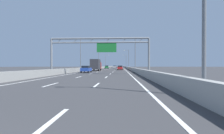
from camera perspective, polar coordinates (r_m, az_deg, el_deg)
ground_plane at (r=100.95m, az=0.78°, el=-0.37°), size 260.00×260.00×0.00m
lane_dash_left_1 at (r=14.52m, az=-19.33°, el=-5.47°), size 0.16×3.00×0.01m
lane_dash_left_2 at (r=23.08m, az=-10.85°, el=-3.25°), size 0.16×3.00×0.01m
lane_dash_left_3 at (r=31.88m, az=-7.01°, el=-2.21°), size 0.16×3.00×0.01m
lane_dash_left_4 at (r=40.77m, az=-4.84°, el=-1.62°), size 0.16×3.00×0.01m
lane_dash_left_5 at (r=49.69m, az=-3.45°, el=-1.24°), size 0.16×3.00×0.01m
lane_dash_left_6 at (r=58.64m, az=-2.48°, el=-0.98°), size 0.16×3.00×0.01m
lane_dash_left_7 at (r=67.61m, az=-1.77°, el=-0.78°), size 0.16×3.00×0.01m
lane_dash_left_8 at (r=76.58m, az=-1.23°, el=-0.64°), size 0.16×3.00×0.01m
lane_dash_left_9 at (r=85.56m, az=-0.80°, el=-0.52°), size 0.16×3.00×0.01m
lane_dash_left_10 at (r=94.54m, az=-0.45°, el=-0.42°), size 0.16×3.00×0.01m
lane_dash_left_11 at (r=103.53m, az=-0.16°, el=-0.34°), size 0.16×3.00×0.01m
lane_dash_left_12 at (r=112.51m, az=0.08°, el=-0.28°), size 0.16×3.00×0.01m
lane_dash_left_13 at (r=121.50m, az=0.28°, el=-0.22°), size 0.16×3.00×0.01m
lane_dash_left_14 at (r=130.49m, az=0.46°, el=-0.17°), size 0.16×3.00×0.01m
lane_dash_left_15 at (r=139.49m, az=0.61°, el=-0.13°), size 0.16×3.00×0.01m
lane_dash_left_16 at (r=148.48m, az=0.75°, el=-0.09°), size 0.16×3.00×0.01m
lane_dash_left_17 at (r=157.47m, az=0.87°, el=-0.06°), size 0.16×3.00×0.01m
lane_dash_right_0 at (r=4.98m, az=-20.11°, el=-17.08°), size 0.16×3.00×0.01m
lane_dash_right_1 at (r=13.58m, az=-5.05°, el=-5.86°), size 0.16×3.00×0.01m
lane_dash_right_2 at (r=22.50m, az=-1.89°, el=-3.34°), size 0.16×3.00×0.01m
lane_dash_right_3 at (r=31.46m, az=-0.53°, el=-2.25°), size 0.16×3.00×0.01m
lane_dash_right_4 at (r=40.44m, az=0.22°, el=-1.64°), size 0.16×3.00×0.01m
lane_dash_right_5 at (r=49.43m, az=0.70°, el=-1.25°), size 0.16×3.00×0.01m
lane_dash_right_6 at (r=58.42m, az=1.03°, el=-0.98°), size 0.16×3.00×0.01m
lane_dash_right_7 at (r=67.41m, az=1.28°, el=-0.79°), size 0.16×3.00×0.01m
lane_dash_right_8 at (r=76.41m, az=1.46°, el=-0.64°), size 0.16×3.00×0.01m
lane_dash_right_9 at (r=85.40m, az=1.61°, el=-0.52°), size 0.16×3.00×0.01m
lane_dash_right_10 at (r=94.40m, az=1.73°, el=-0.42°), size 0.16×3.00×0.01m
lane_dash_right_11 at (r=103.40m, az=1.83°, el=-0.34°), size 0.16×3.00×0.01m
lane_dash_right_12 at (r=112.40m, az=1.91°, el=-0.28°), size 0.16×3.00×0.01m
lane_dash_right_13 at (r=121.39m, az=1.98°, el=-0.22°), size 0.16×3.00×0.01m
lane_dash_right_14 at (r=130.39m, az=2.04°, el=-0.17°), size 0.16×3.00×0.01m
lane_dash_right_15 at (r=139.39m, az=2.09°, el=-0.13°), size 0.16×3.00×0.01m
lane_dash_right_16 at (r=148.39m, az=2.14°, el=-0.09°), size 0.16×3.00×0.01m
lane_dash_right_17 at (r=157.39m, az=2.18°, el=-0.06°), size 0.16×3.00×0.01m
edge_line_left at (r=89.33m, az=-2.87°, el=-0.48°), size 0.16×176.00×0.01m
edge_line_right at (r=88.90m, az=3.88°, el=-0.48°), size 0.16×176.00×0.01m
barrier_left at (r=111.38m, az=-2.58°, el=-0.04°), size 0.45×220.00×0.95m
barrier_right at (r=110.92m, az=4.53°, el=-0.05°), size 0.45×220.00×0.95m
sign_gantry at (r=30.34m, az=-3.82°, el=6.87°), size 17.30×0.36×6.36m
streetlamp_left_mid at (r=50.20m, az=-9.99°, el=4.93°), size 2.58×0.28×9.50m
streetlamp_right_mid at (r=49.10m, az=7.33°, el=5.03°), size 2.58×0.28×9.50m
streetlamp_left_far at (r=89.70m, az=-4.27°, el=2.97°), size 2.58×0.28×9.50m
streetlamp_right_far at (r=89.09m, az=5.31°, el=2.99°), size 2.58×0.28×9.50m
streetlamp_left_distant at (r=129.59m, az=-2.07°, el=2.21°), size 2.58×0.28×9.50m
streetlamp_right_distant at (r=129.16m, az=4.55°, el=2.21°), size 2.58×0.28×9.50m
blue_car at (r=38.24m, az=-8.45°, el=-0.66°), size 1.75×4.34×1.46m
orange_car at (r=131.71m, az=2.84°, el=0.16°), size 1.78×4.46×1.49m
red_car at (r=59.71m, az=2.65°, el=-0.21°), size 1.75×4.31×1.49m
white_car at (r=106.67m, az=0.87°, el=0.08°), size 1.80×4.38×1.47m
green_car at (r=88.42m, az=-1.73°, el=0.01°), size 1.71×4.37×1.51m
silver_car at (r=119.46m, az=1.15°, el=0.11°), size 1.78×4.21×1.37m
yellow_car at (r=66.19m, az=2.69°, el=-0.16°), size 1.83×4.48×1.45m
box_truck at (r=50.48m, az=-5.30°, el=0.77°), size 2.32×7.59×3.26m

